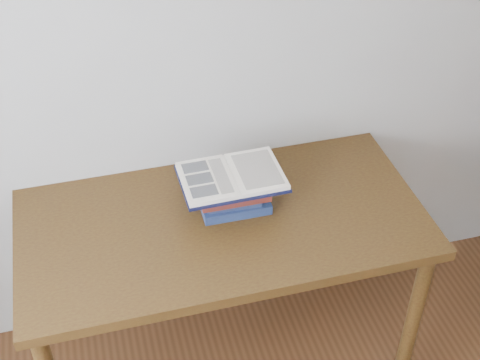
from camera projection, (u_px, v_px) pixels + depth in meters
name	position (u px, v px, depth m)	size (l,w,h in m)	color
desk	(223.00, 238.00, 2.49)	(1.48, 0.74, 0.79)	#493312
book_stack	(233.00, 192.00, 2.45)	(0.26, 0.19, 0.13)	#172A46
open_book	(232.00, 177.00, 2.40)	(0.37, 0.26, 0.03)	black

